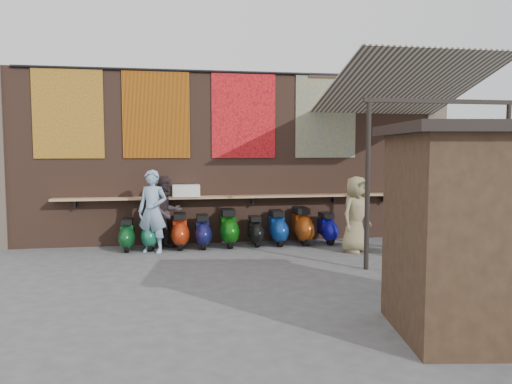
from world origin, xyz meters
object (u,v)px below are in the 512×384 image
(shopper_navy, at_px, (428,221))
(market_stall, at_px, (494,236))
(shelf_box, at_px, (186,191))
(scooter_stool_3, at_px, (203,232))
(shopper_tan, at_px, (356,214))
(scooter_stool_8, at_px, (327,228))
(scooter_stool_2, at_px, (180,231))
(scooter_stool_0, at_px, (127,235))
(diner_right, at_px, (166,213))
(scooter_stool_4, at_px, (228,228))
(scooter_stool_1, at_px, (150,233))
(shopper_grey, at_px, (467,224))
(scooter_stool_5, at_px, (255,231))
(scooter_stool_6, at_px, (277,228))
(scooter_stool_7, at_px, (302,226))
(diner_left, at_px, (153,211))

(shopper_navy, xyz_separation_m, market_stall, (-1.43, -4.07, 0.44))
(shelf_box, distance_m, scooter_stool_3, 1.02)
(scooter_stool_3, distance_m, shopper_tan, 3.39)
(scooter_stool_8, bearing_deg, scooter_stool_2, 179.43)
(scooter_stool_0, relative_size, diner_right, 0.45)
(scooter_stool_4, height_order, shopper_navy, shopper_navy)
(scooter_stool_3, bearing_deg, diner_right, 177.04)
(shopper_navy, bearing_deg, scooter_stool_3, -35.22)
(scooter_stool_1, distance_m, scooter_stool_8, 4.06)
(shelf_box, distance_m, scooter_stool_2, 0.94)
(scooter_stool_0, bearing_deg, scooter_stool_2, 2.44)
(shopper_grey, xyz_separation_m, market_stall, (-1.82, -3.30, 0.40))
(scooter_stool_5, relative_size, shopper_grey, 0.45)
(scooter_stool_1, height_order, shopper_grey, shopper_grey)
(scooter_stool_0, xyz_separation_m, scooter_stool_8, (4.55, 0.01, 0.01))
(scooter_stool_1, relative_size, scooter_stool_5, 1.08)
(scooter_stool_2, distance_m, scooter_stool_6, 2.23)
(shopper_tan, bearing_deg, shopper_grey, -73.51)
(scooter_stool_2, bearing_deg, scooter_stool_3, -4.81)
(shelf_box, height_order, scooter_stool_2, shelf_box)
(scooter_stool_1, distance_m, market_stall, 7.28)
(scooter_stool_6, xyz_separation_m, scooter_stool_8, (1.18, -0.06, -0.04))
(scooter_stool_6, bearing_deg, scooter_stool_7, -1.17)
(scooter_stool_0, distance_m, shopper_grey, 6.98)
(scooter_stool_2, relative_size, scooter_stool_3, 1.06)
(scooter_stool_2, height_order, shopper_tan, shopper_tan)
(scooter_stool_7, xyz_separation_m, diner_right, (-3.11, -0.01, 0.38))
(shelf_box, distance_m, shopper_grey, 5.96)
(scooter_stool_3, relative_size, shopper_grey, 0.49)
(scooter_stool_2, relative_size, diner_left, 0.46)
(scooter_stool_6, xyz_separation_m, shopper_grey, (3.10, -2.64, 0.39))
(scooter_stool_2, bearing_deg, scooter_stool_4, 1.94)
(shopper_tan, bearing_deg, scooter_stool_5, 119.67)
(scooter_stool_6, xyz_separation_m, scooter_stool_7, (0.58, -0.01, 0.03))
(diner_right, bearing_deg, shopper_grey, -57.98)
(scooter_stool_2, height_order, scooter_stool_8, scooter_stool_2)
(shelf_box, relative_size, diner_right, 0.38)
(scooter_stool_7, distance_m, diner_right, 3.13)
(scooter_stool_6, bearing_deg, scooter_stool_2, -179.34)
(shelf_box, distance_m, market_stall, 7.06)
(scooter_stool_6, bearing_deg, scooter_stool_8, -2.89)
(scooter_stool_2, bearing_deg, shopper_navy, -20.46)
(scooter_stool_5, distance_m, scooter_stool_8, 1.70)
(shopper_grey, height_order, shopper_tan, shopper_tan)
(shopper_tan, bearing_deg, scooter_stool_8, 73.64)
(scooter_stool_1, bearing_deg, market_stall, -54.81)
(scooter_stool_7, relative_size, shopper_grey, 0.57)
(scooter_stool_7, height_order, diner_left, diner_left)
(scooter_stool_8, bearing_deg, scooter_stool_4, 178.24)
(scooter_stool_1, xyz_separation_m, scooter_stool_6, (2.88, 0.03, 0.03))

